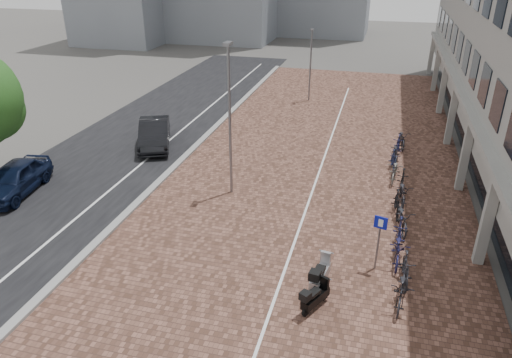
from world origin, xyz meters
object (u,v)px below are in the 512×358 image
object	(u,v)px
car_dark	(154,133)
parking_sign	(379,235)
scooter_mid	(315,296)
scooter_front	(320,274)
car_navy	(15,179)

from	to	relation	value
car_dark	parking_sign	world-z (taller)	parking_sign
scooter_mid	car_dark	bearing A→B (deg)	161.17
parking_sign	scooter_front	bearing A→B (deg)	-123.30
car_dark	scooter_mid	size ratio (longest dim) A/B	3.35
car_dark	scooter_mid	xyz separation A→B (m)	(10.93, -11.24, -0.29)
scooter_mid	car_navy	bearing A→B (deg)	-169.20
scooter_front	parking_sign	distance (m)	2.47
car_navy	car_dark	xyz separation A→B (m)	(3.56, 7.04, 0.02)
car_navy	parking_sign	xyz separation A→B (m)	(16.23, -1.65, 0.67)
scooter_mid	parking_sign	bearing A→B (deg)	82.64
car_dark	scooter_front	world-z (taller)	car_dark
car_navy	scooter_front	world-z (taller)	car_navy
scooter_front	parking_sign	world-z (taller)	parking_sign
car_navy	car_dark	distance (m)	7.89
scooter_mid	parking_sign	world-z (taller)	parking_sign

